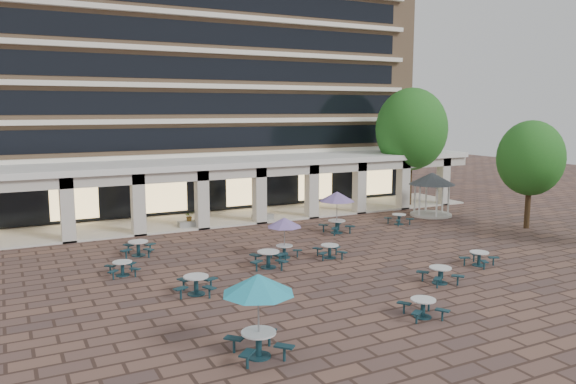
% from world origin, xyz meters
% --- Properties ---
extents(ground, '(120.00, 120.00, 0.00)m').
position_xyz_m(ground, '(0.00, 0.00, 0.00)').
color(ground, brown).
rests_on(ground, ground).
extents(apartment_building, '(40.00, 15.50, 25.20)m').
position_xyz_m(apartment_building, '(0.00, 25.47, 12.60)').
color(apartment_building, tan).
rests_on(apartment_building, ground).
extents(retail_arcade, '(42.00, 6.60, 4.40)m').
position_xyz_m(retail_arcade, '(0.00, 14.80, 3.00)').
color(retail_arcade, white).
rests_on(retail_arcade, ground).
extents(picnic_table_1, '(1.89, 1.89, 0.73)m').
position_xyz_m(picnic_table_1, '(0.30, -7.08, 0.44)').
color(picnic_table_1, '#14353E').
rests_on(picnic_table_1, ground).
extents(picnic_table_2, '(1.84, 1.84, 0.77)m').
position_xyz_m(picnic_table_2, '(3.85, -4.10, 0.46)').
color(picnic_table_2, '#14353E').
rests_on(picnic_table_2, ground).
extents(picnic_table_4, '(2.40, 2.40, 2.77)m').
position_xyz_m(picnic_table_4, '(-6.80, -7.40, 2.35)').
color(picnic_table_4, '#14353E').
rests_on(picnic_table_4, ground).
extents(picnic_table_5, '(2.24, 2.24, 0.82)m').
position_xyz_m(picnic_table_5, '(-6.68, -0.46, 0.49)').
color(picnic_table_5, '#14353E').
rests_on(picnic_table_5, ground).
extents(picnic_table_6, '(1.90, 1.90, 2.20)m').
position_xyz_m(picnic_table_6, '(-0.53, 3.23, 1.87)').
color(picnic_table_6, '#14353E').
rests_on(picnic_table_6, ground).
extents(picnic_table_7, '(1.94, 1.94, 0.73)m').
position_xyz_m(picnic_table_7, '(7.71, -2.72, 0.43)').
color(picnic_table_7, '#14353E').
rests_on(picnic_table_7, ground).
extents(picnic_table_8, '(1.60, 1.60, 0.70)m').
position_xyz_m(picnic_table_8, '(-9.00, 3.84, 0.42)').
color(picnic_table_8, '#14353E').
rests_on(picnic_table_8, ground).
extents(picnic_table_9, '(2.32, 2.32, 0.86)m').
position_xyz_m(picnic_table_9, '(-2.12, 1.87, 0.51)').
color(picnic_table_9, '#14353E').
rests_on(picnic_table_9, ground).
extents(picnic_table_10, '(1.89, 1.89, 0.73)m').
position_xyz_m(picnic_table_10, '(1.64, 2.06, 0.43)').
color(picnic_table_10, '#14353E').
rests_on(picnic_table_10, ground).
extents(picnic_table_11, '(2.34, 2.34, 2.70)m').
position_xyz_m(picnic_table_11, '(5.25, 7.16, 2.30)').
color(picnic_table_11, '#14353E').
rests_on(picnic_table_11, ground).
extents(picnic_table_12, '(2.15, 2.15, 0.81)m').
position_xyz_m(picnic_table_12, '(-7.49, 7.26, 0.48)').
color(picnic_table_12, '#14353E').
rests_on(picnic_table_12, ground).
extents(picnic_table_13, '(1.70, 1.70, 0.72)m').
position_xyz_m(picnic_table_13, '(10.60, 7.52, 0.43)').
color(picnic_table_13, '#14353E').
rests_on(picnic_table_13, ground).
extents(gazebo, '(3.48, 3.48, 3.24)m').
position_xyz_m(gazebo, '(14.82, 9.06, 2.44)').
color(gazebo, beige).
rests_on(gazebo, ground).
extents(tree_east_a, '(4.37, 4.37, 7.27)m').
position_xyz_m(tree_east_a, '(17.52, 2.59, 4.75)').
color(tree_east_a, '#3B2617').
rests_on(tree_east_a, ground).
extents(tree_east_c, '(5.83, 5.83, 9.71)m').
position_xyz_m(tree_east_c, '(16.07, 13.16, 6.35)').
color(tree_east_c, '#3B2617').
rests_on(tree_east_c, ground).
extents(planter_left, '(1.50, 0.68, 1.17)m').
position_xyz_m(planter_left, '(-2.85, 12.90, 0.44)').
color(planter_left, gray).
rests_on(planter_left, ground).
extents(planter_right, '(1.50, 0.66, 1.22)m').
position_xyz_m(planter_right, '(2.58, 12.90, 0.47)').
color(planter_right, gray).
rests_on(planter_right, ground).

